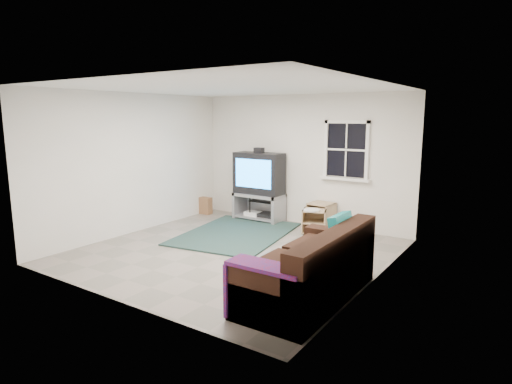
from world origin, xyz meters
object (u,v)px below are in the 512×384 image
Objects in this scene: av_rack at (267,196)px; side_table_left at (322,215)px; side_table_right at (314,220)px; sofa at (311,271)px; tv_unit at (259,181)px.

side_table_left is (1.26, 0.04, -0.25)m from av_rack.
sofa is at bearing -64.68° from side_table_right.
sofa is at bearing -49.79° from av_rack.
side_table_left is 0.42m from side_table_right.
av_rack is 1.38m from side_table_right.
av_rack is 2.35× the size of side_table_left.
sofa reaches higher than side_table_right.
tv_unit is 0.35m from av_rack.
side_table_right is at bearing 115.32° from sofa.
tv_unit is at bearing 166.66° from side_table_right.
side_table_right is at bearing -84.63° from side_table_left.
av_rack is at bearing 130.21° from sofa.
av_rack is at bearing 163.45° from side_table_right.
side_table_right is (1.46, -0.35, -0.57)m from tv_unit.
tv_unit is at bearing -165.68° from av_rack.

